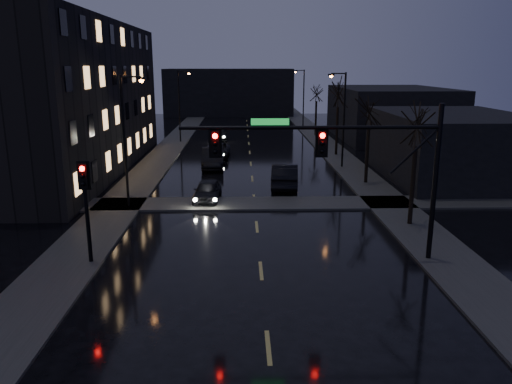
{
  "coord_description": "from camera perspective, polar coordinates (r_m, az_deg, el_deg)",
  "views": [
    {
      "loc": [
        -0.78,
        -11.85,
        8.52
      ],
      "look_at": [
        -0.18,
        9.11,
        3.2
      ],
      "focal_mm": 35.0,
      "sensor_mm": 36.0,
      "label": 1
    }
  ],
  "objects": [
    {
      "name": "signal_pole_left",
      "position": [
        22.59,
        -18.89,
        -0.66
      ],
      "size": [
        0.35,
        0.41,
        4.53
      ],
      "color": "black",
      "rests_on": "ground"
    },
    {
      "name": "sidewalk_cross",
      "position": [
        31.52,
        -0.15,
        -1.33
      ],
      "size": [
        40.0,
        3.0,
        0.12
      ],
      "primitive_type": "cube",
      "color": "#2D2D2B",
      "rests_on": "ground"
    },
    {
      "name": "tree_mid_b",
      "position": [
        48.76,
        9.42,
        11.81
      ],
      "size": [
        3.74,
        3.74,
        8.59
      ],
      "color": "black",
      "rests_on": "ground"
    },
    {
      "name": "oncoming_car_a",
      "position": [
        32.41,
        -5.58,
        0.16
      ],
      "size": [
        1.87,
        4.06,
        1.35
      ],
      "primitive_type": "imported",
      "rotation": [
        0.0,
        0.0,
        -0.07
      ],
      "color": "black",
      "rests_on": "ground"
    },
    {
      "name": "lead_car",
      "position": [
        35.9,
        3.3,
        1.9
      ],
      "size": [
        2.3,
        5.38,
        1.72
      ],
      "primitive_type": "imported",
      "rotation": [
        0.0,
        0.0,
        3.05
      ],
      "color": "black",
      "rests_on": "ground"
    },
    {
      "name": "oncoming_car_d",
      "position": [
        59.52,
        -4.19,
        6.6
      ],
      "size": [
        2.01,
        4.56,
        1.3
      ],
      "primitive_type": "imported",
      "rotation": [
        0.0,
        0.0,
        0.04
      ],
      "color": "black",
      "rests_on": "ground"
    },
    {
      "name": "streetlight_r_far",
      "position": [
        70.45,
        5.29,
        11.13
      ],
      "size": [
        1.53,
        0.28,
        8.0
      ],
      "color": "black",
      "rests_on": "ground"
    },
    {
      "name": "streetlight_l_near",
      "position": [
        30.85,
        -14.46,
        6.82
      ],
      "size": [
        1.53,
        0.28,
        8.0
      ],
      "color": "black",
      "rests_on": "ground"
    },
    {
      "name": "sidewalk_left",
      "position": [
        48.23,
        -10.84,
        3.88
      ],
      "size": [
        3.0,
        140.0,
        0.12
      ],
      "primitive_type": "cube",
      "color": "#2D2D2B",
      "rests_on": "ground"
    },
    {
      "name": "commercial_right_near",
      "position": [
        41.64,
        21.49,
        4.94
      ],
      "size": [
        10.0,
        14.0,
        5.0
      ],
      "primitive_type": "cube",
      "color": "black",
      "rests_on": "ground"
    },
    {
      "name": "oncoming_car_c",
      "position": [
        47.83,
        -4.44,
        4.75
      ],
      "size": [
        2.42,
        4.91,
        1.34
      ],
      "primitive_type": "imported",
      "rotation": [
        0.0,
        0.0,
        -0.04
      ],
      "color": "black",
      "rests_on": "ground"
    },
    {
      "name": "signal_mast",
      "position": [
        21.67,
        10.75,
        4.28
      ],
      "size": [
        11.11,
        0.41,
        7.0
      ],
      "color": "black",
      "rests_on": "ground"
    },
    {
      "name": "far_block",
      "position": [
        89.99,
        -3.1,
        11.34
      ],
      "size": [
        22.0,
        10.0,
        8.0
      ],
      "primitive_type": "cube",
      "color": "black",
      "rests_on": "ground"
    },
    {
      "name": "commercial_right_far",
      "position": [
        62.68,
        15.03,
        8.71
      ],
      "size": [
        12.0,
        18.0,
        6.0
      ],
      "primitive_type": "cube",
      "color": "black",
      "rests_on": "ground"
    },
    {
      "name": "streetlight_r_mid",
      "position": [
        42.84,
        9.75,
        9.02
      ],
      "size": [
        1.53,
        0.28,
        8.0
      ],
      "color": "black",
      "rests_on": "ground"
    },
    {
      "name": "oncoming_car_b",
      "position": [
        42.95,
        -4.96,
        3.9
      ],
      "size": [
        1.99,
        5.22,
        1.7
      ],
      "primitive_type": "imported",
      "rotation": [
        0.0,
        0.0,
        0.04
      ],
      "color": "black",
      "rests_on": "ground"
    },
    {
      "name": "tree_mid_a",
      "position": [
        37.11,
        12.89,
        9.72
      ],
      "size": [
        3.3,
        3.3,
        7.58
      ],
      "color": "black",
      "rests_on": "ground"
    },
    {
      "name": "tree_near",
      "position": [
        27.53,
        18.07,
        8.75
      ],
      "size": [
        3.52,
        3.52,
        8.08
      ],
      "color": "black",
      "rests_on": "ground"
    },
    {
      "name": "sidewalk_right",
      "position": [
        48.51,
        9.45,
        4.0
      ],
      "size": [
        3.0,
        140.0,
        0.12
      ],
      "primitive_type": "cube",
      "color": "#2D2D2B",
      "rests_on": "ground"
    },
    {
      "name": "apartment_block",
      "position": [
        44.78,
        -22.54,
        9.95
      ],
      "size": [
        12.0,
        30.0,
        12.0
      ],
      "primitive_type": "cube",
      "color": "black",
      "rests_on": "ground"
    },
    {
      "name": "streetlight_l_far",
      "position": [
        57.38,
        -8.57,
        10.34
      ],
      "size": [
        1.53,
        0.28,
        8.0
      ],
      "color": "black",
      "rests_on": "ground"
    },
    {
      "name": "tree_far",
      "position": [
        62.58,
        6.96,
        11.89
      ],
      "size": [
        3.43,
        3.43,
        7.88
      ],
      "color": "black",
      "rests_on": "ground"
    }
  ]
}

